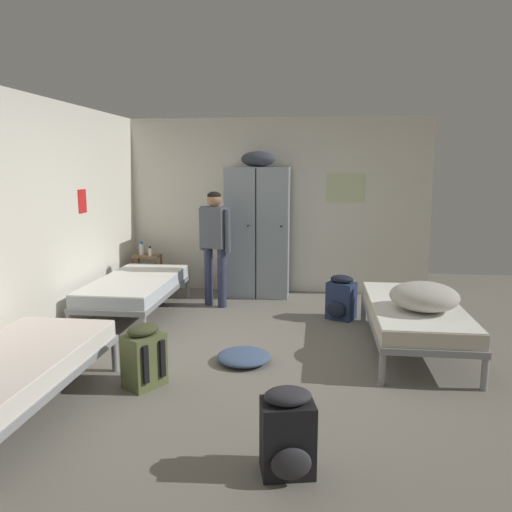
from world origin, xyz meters
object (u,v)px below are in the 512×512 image
bedding_heap (424,296)px  water_bottle (142,249)px  backpack_black (288,434)px  bed_right (414,314)px  clothes_pile_denim (244,357)px  backpack_navy (341,298)px  bed_left_front (9,369)px  shelf_unit (147,270)px  locker_bank (258,229)px  person_traveler (215,238)px  bed_left_rear (136,286)px  backpack_olive (143,357)px  lotion_bottle (150,252)px

bedding_heap → water_bottle: water_bottle is taller
backpack_black → bed_right: bearing=63.3°
water_bottle → clothes_pile_denim: (1.89, -2.52, -0.60)m
backpack_navy → clothes_pile_denim: bearing=-122.6°
bed_left_front → water_bottle: size_ratio=9.36×
shelf_unit → bed_left_front: bearing=-86.2°
locker_bank → backpack_black: 4.42m
bedding_heap → person_traveler: person_traveler is taller
bed_left_rear → locker_bank: bearing=41.7°
shelf_unit → bed_left_rear: 1.18m
bed_right → bed_left_rear: 3.33m
backpack_navy → bed_left_front: bearing=-132.2°
shelf_unit → backpack_navy: 2.96m
person_traveler → clothes_pile_denim: bearing=-70.8°
clothes_pile_denim → bed_left_rear: bearing=139.2°
bedding_heap → bed_right: bearing=98.6°
backpack_olive → shelf_unit: bearing=108.4°
locker_bank → bedding_heap: bearing=-50.3°
bed_left_rear → water_bottle: size_ratio=9.36×
bed_right → person_traveler: person_traveler is taller
locker_bank → bed_left_rear: (-1.39, -1.24, -0.59)m
bedding_heap → clothes_pile_denim: bedding_heap is taller
bed_left_rear → backpack_olive: (0.79, -1.97, -0.12)m
locker_bank → backpack_olive: locker_bank is taller
backpack_navy → backpack_olive: size_ratio=1.00×
backpack_navy → clothes_pile_denim: backpack_navy is taller
lotion_bottle → bed_right: bearing=-29.0°
lotion_bottle → backpack_navy: 2.90m
lotion_bottle → backpack_black: (2.27, -4.18, -0.37)m
bedding_heap → clothes_pile_denim: size_ratio=1.26×
lotion_bottle → clothes_pile_denim: bearing=-54.7°
backpack_olive → backpack_navy: bearing=50.9°
backpack_olive → bed_right: bearing=25.7°
clothes_pile_denim → person_traveler: bearing=109.2°
shelf_unit → bed_left_front: (0.25, -3.77, 0.04)m
shelf_unit → bed_right: shelf_unit is taller
water_bottle → clothes_pile_denim: bearing=-53.1°
lotion_bottle → backpack_olive: (0.97, -3.08, -0.37)m
bed_left_rear → person_traveler: (0.89, 0.58, 0.55)m
shelf_unit → clothes_pile_denim: size_ratio=1.10×
water_bottle → backpack_black: (2.42, -4.24, -0.40)m
water_bottle → shelf_unit: bearing=-14.0°
shelf_unit → bed_left_rear: (0.25, -1.15, 0.04)m
bedding_heap → lotion_bottle: (-3.45, 2.14, 0.01)m
bed_right → bed_left_front: same height
locker_bank → lotion_bottle: locker_bank is taller
locker_bank → bedding_heap: locker_bank is taller
lotion_bottle → clothes_pile_denim: 3.07m
backpack_navy → backpack_olive: (-1.76, -2.16, 0.00)m
locker_bank → bedding_heap: size_ratio=3.17×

